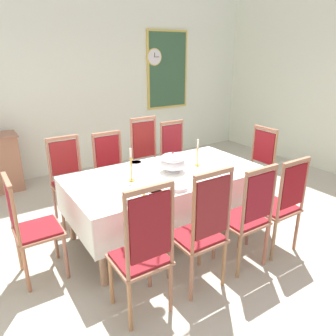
{
  "coord_description": "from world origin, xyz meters",
  "views": [
    {
      "loc": [
        -1.87,
        -2.77,
        2.1
      ],
      "look_at": [
        -0.0,
        0.09,
        0.85
      ],
      "focal_mm": 34.17,
      "sensor_mm": 36.0,
      "label": 1
    }
  ],
  "objects": [
    {
      "name": "chair_north_b",
      "position": [
        -0.26,
        1.11,
        0.57
      ],
      "size": [
        0.44,
        0.42,
        1.07
      ],
      "rotation": [
        0.0,
        0.0,
        3.14
      ],
      "color": "#AA6654",
      "rests_on": "ground"
    },
    {
      "name": "chair_north_c",
      "position": [
        0.31,
        1.12,
        0.61
      ],
      "size": [
        0.44,
        0.42,
        1.21
      ],
      "rotation": [
        0.0,
        0.0,
        3.14
      ],
      "color": "#A46D56",
      "rests_on": "ground"
    },
    {
      "name": "bowl_near_left",
      "position": [
        -0.41,
        -0.3,
        0.8
      ],
      "size": [
        0.14,
        0.14,
        0.03
      ],
      "color": "silver",
      "rests_on": "tablecloth"
    },
    {
      "name": "chair_head_east",
      "position": [
        1.52,
        0.13,
        0.58
      ],
      "size": [
        0.42,
        0.44,
        1.11
      ],
      "rotation": [
        0.0,
        0.0,
        1.57
      ],
      "color": "#99614C",
      "rests_on": "ground"
    },
    {
      "name": "chair_south_b",
      "position": [
        -0.26,
        -0.85,
        0.61
      ],
      "size": [
        0.44,
        0.42,
        1.21
      ],
      "color": "#A27457",
      "rests_on": "ground"
    },
    {
      "name": "chair_north_d",
      "position": [
        0.81,
        1.11,
        0.57
      ],
      "size": [
        0.44,
        0.42,
        1.1
      ],
      "rotation": [
        0.0,
        0.0,
        3.14
      ],
      "color": "#9F624F",
      "rests_on": "ground"
    },
    {
      "name": "chair_south_a",
      "position": [
        -0.86,
        -0.85,
        0.61
      ],
      "size": [
        0.44,
        0.42,
        1.22
      ],
      "color": "#AB7349",
      "rests_on": "ground"
    },
    {
      "name": "ground",
      "position": [
        0.0,
        0.0,
        -0.02
      ],
      "size": [
        7.29,
        5.83,
        0.04
      ],
      "primitive_type": "cube",
      "color": "#B5AFA0"
    },
    {
      "name": "bowl_far_left",
      "position": [
        -0.16,
        0.59,
        0.8
      ],
      "size": [
        0.17,
        0.17,
        0.03
      ],
      "color": "silver",
      "rests_on": "tablecloth"
    },
    {
      "name": "candlestick_east",
      "position": [
        0.45,
        0.13,
        0.91
      ],
      "size": [
        0.07,
        0.07,
        0.34
      ],
      "color": "gold",
      "rests_on": "tablecloth"
    },
    {
      "name": "chair_south_d",
      "position": [
        0.81,
        -0.85,
        0.57
      ],
      "size": [
        0.44,
        0.42,
        1.1
      ],
      "color": "#A06556",
      "rests_on": "ground"
    },
    {
      "name": "chair_south_c",
      "position": [
        0.31,
        -0.85,
        0.58
      ],
      "size": [
        0.44,
        0.42,
        1.12
      ],
      "color": "#AC6E51",
      "rests_on": "ground"
    },
    {
      "name": "framed_painting",
      "position": [
        1.81,
        2.89,
        1.74
      ],
      "size": [
        0.94,
        0.05,
        1.51
      ],
      "color": "#D1B251"
    },
    {
      "name": "tablecloth",
      "position": [
        0.0,
        0.13,
        0.67
      ],
      "size": [
        2.25,
        1.17,
        0.41
      ],
      "color": "white",
      "rests_on": "dining_table"
    },
    {
      "name": "spoon_secondary",
      "position": [
        -0.29,
        -0.3,
        0.78
      ],
      "size": [
        0.05,
        0.18,
        0.01
      ],
      "rotation": [
        0.0,
        0.0,
        0.22
      ],
      "color": "gold",
      "rests_on": "tablecloth"
    },
    {
      "name": "soup_tureen",
      "position": [
        0.09,
        0.13,
        0.9
      ],
      "size": [
        0.31,
        0.31,
        0.24
      ],
      "color": "silver",
      "rests_on": "tablecloth"
    },
    {
      "name": "bowl_near_right",
      "position": [
        -0.15,
        -0.33,
        0.8
      ],
      "size": [
        0.19,
        0.19,
        0.04
      ],
      "color": "silver",
      "rests_on": "tablecloth"
    },
    {
      "name": "chair_north_a",
      "position": [
        -0.86,
        1.11,
        0.57
      ],
      "size": [
        0.44,
        0.42,
        1.09
      ],
      "rotation": [
        0.0,
        0.0,
        3.14
      ],
      "color": "#A57555",
      "rests_on": "ground"
    },
    {
      "name": "spoon_primary",
      "position": [
        -0.51,
        -0.28,
        0.78
      ],
      "size": [
        0.04,
        0.18,
        0.01
      ],
      "rotation": [
        0.0,
        0.0,
        0.15
      ],
      "color": "gold",
      "rests_on": "tablecloth"
    },
    {
      "name": "dining_table",
      "position": [
        0.0,
        0.13,
        0.7
      ],
      "size": [
        2.23,
        1.15,
        0.77
      ],
      "color": "#9F7156",
      "rests_on": "ground"
    },
    {
      "name": "candlestick_west",
      "position": [
        -0.45,
        0.13,
        0.93
      ],
      "size": [
        0.07,
        0.07,
        0.37
      ],
      "color": "gold",
      "rests_on": "tablecloth"
    },
    {
      "name": "mounted_clock",
      "position": [
        1.48,
        2.88,
        2.0
      ],
      "size": [
        0.33,
        0.06,
        0.33
      ],
      "color": "#D1B251"
    },
    {
      "name": "back_wall",
      "position": [
        0.0,
        2.96,
        1.7
      ],
      "size": [
        7.29,
        0.08,
        3.4
      ],
      "primitive_type": "cube",
      "color": "silver",
      "rests_on": "ground"
    },
    {
      "name": "chair_head_west",
      "position": [
        -1.52,
        0.13,
        0.57
      ],
      "size": [
        0.42,
        0.44,
        1.07
      ],
      "rotation": [
        0.0,
        0.0,
        -1.57
      ],
      "color": "#9C6551",
      "rests_on": "ground"
    }
  ]
}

